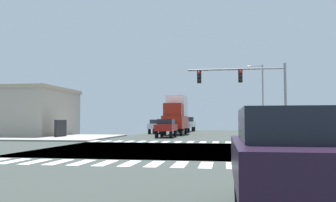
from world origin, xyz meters
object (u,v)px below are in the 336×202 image
sedan_queued_4 (183,125)px  sedan_crossing_3 (173,124)px  pickup_leading_1 (189,123)px  box_truck_middle_1 (176,114)px  sedan_farside_2 (157,125)px  sedan_outer_6 (289,155)px  bank_building (21,112)px  traffic_signal_mast (245,84)px  sedan_nearside_1 (166,127)px  street_lamp (260,93)px

sedan_queued_4 → sedan_crossing_3: bearing=-73.9°
pickup_leading_1 → box_truck_middle_1: size_ratio=0.71×
sedan_queued_4 → sedan_farside_2: bearing=52.9°
sedan_outer_6 → sedan_farside_2: bearing=103.9°
sedan_farside_2 → sedan_outer_6: same height
sedan_farside_2 → pickup_leading_1: size_ratio=0.84×
bank_building → sedan_crossing_3: bank_building is taller
sedan_farside_2 → traffic_signal_mast: bearing=120.1°
bank_building → sedan_nearside_1: bearing=-2.5°
box_truck_middle_1 → sedan_outer_6: box_truck_middle_1 is taller
bank_building → sedan_crossing_3: 27.88m
sedan_nearside_1 → sedan_farside_2: (-3.00, 10.53, 0.00)m
box_truck_middle_1 → sedan_outer_6: (7.00, -37.27, -1.45)m
sedan_crossing_3 → pickup_leading_1: 3.61m
traffic_signal_mast → street_lamp: size_ratio=0.99×
street_lamp → sedan_outer_6: (-2.79, -32.59, -3.53)m
sedan_crossing_3 → box_truck_middle_1: bearing=99.8°
street_lamp → box_truck_middle_1: 11.05m
street_lamp → sedan_nearside_1: bearing=-164.2°
sedan_crossing_3 → pickup_leading_1: pickup_leading_1 is taller
bank_building → sedan_crossing_3: (13.81, 24.17, -1.58)m
sedan_farside_2 → bank_building: bearing=35.3°
street_lamp → bank_building: size_ratio=0.64×
sedan_outer_6 → sedan_nearside_1: bearing=103.2°
street_lamp → box_truck_middle_1: street_lamp is taller
box_truck_middle_1 → sedan_outer_6: bearing=100.6°
pickup_leading_1 → sedan_queued_4: bearing=90.0°
traffic_signal_mast → sedan_queued_4: 23.74m
sedan_crossing_3 → traffic_signal_mast: bearing=108.0°
sedan_nearside_1 → pickup_leading_1: size_ratio=0.84×
traffic_signal_mast → box_truck_middle_1: traffic_signal_mast is taller
sedan_queued_4 → traffic_signal_mast: bearing=108.9°
sedan_queued_4 → box_truck_middle_1: box_truck_middle_1 is taller
pickup_leading_1 → box_truck_middle_1: (-0.00, -15.44, 1.27)m
sedan_nearside_1 → box_truck_middle_1: size_ratio=0.60×
sedan_queued_4 → sedan_outer_6: same height
traffic_signal_mast → bank_building: bearing=160.9°
bank_building → sedan_outer_6: bank_building is taller
traffic_signal_mast → street_lamp: street_lamp is taller
sedan_crossing_3 → sedan_outer_6: 55.63m
sedan_nearside_1 → sedan_outer_6: bearing=103.2°
box_truck_middle_1 → sedan_outer_6: size_ratio=1.67×
sedan_nearside_1 → sedan_crossing_3: bearing=-83.1°
bank_building → sedan_queued_4: bank_building is taller
traffic_signal_mast → street_lamp: bearing=78.2°
sedan_queued_4 → sedan_outer_6: (7.00, -44.32, 0.00)m
sedan_crossing_3 → pickup_leading_1: (3.00, -2.01, 0.17)m
traffic_signal_mast → sedan_nearside_1: bearing=134.5°
bank_building → pickup_leading_1: (16.81, 22.16, -1.41)m
traffic_signal_mast → box_truck_middle_1: size_ratio=1.06×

